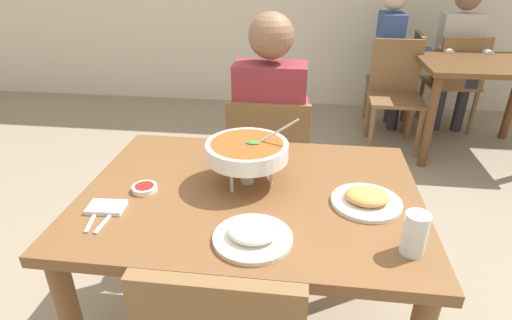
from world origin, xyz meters
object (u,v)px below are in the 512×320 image
(dining_table_main, at_px, (251,218))
(diner_main, at_px, (270,122))
(curry_bowl, at_px, (247,151))
(sauce_dish, at_px, (145,188))
(patron_bg_left, at_px, (459,51))
(chair_bg_right, at_px, (395,88))
(patron_bg_middle, at_px, (392,50))
(appetizer_plate, at_px, (367,199))
(chair_bg_middle, at_px, (402,76))
(rice_plate, at_px, (253,235))
(chair_diner_main, at_px, (269,165))
(dining_table_far, at_px, (482,79))
(drink_glass, at_px, (414,236))
(chair_bg_left, at_px, (455,78))

(dining_table_main, height_order, diner_main, diner_main)
(curry_bowl, relative_size, sauce_dish, 3.69)
(diner_main, xyz_separation_m, patron_bg_left, (1.54, 1.99, 0.00))
(chair_bg_right, relative_size, patron_bg_middle, 0.69)
(sauce_dish, bearing_deg, patron_bg_left, 55.44)
(appetizer_plate, bearing_deg, chair_bg_middle, 76.42)
(diner_main, distance_m, rice_plate, 1.05)
(dining_table_main, relative_size, chair_diner_main, 1.34)
(appetizer_plate, relative_size, chair_bg_middle, 0.27)
(appetizer_plate, relative_size, sauce_dish, 2.67)
(rice_plate, xyz_separation_m, dining_table_far, (1.54, 2.47, -0.16))
(rice_plate, bearing_deg, chair_diner_main, 92.53)
(rice_plate, distance_m, sauce_dish, 0.49)
(chair_bg_middle, xyz_separation_m, patron_bg_middle, (-0.12, 0.03, 0.24))
(patron_bg_middle, bearing_deg, drink_glass, -98.40)
(rice_plate, relative_size, chair_bg_right, 0.27)
(chair_bg_left, xyz_separation_m, chair_bg_middle, (-0.48, 0.02, 0.00))
(patron_bg_left, bearing_deg, chair_bg_left, -92.53)
(rice_plate, height_order, chair_bg_left, chair_bg_left)
(curry_bowl, bearing_deg, diner_main, 88.24)
(diner_main, bearing_deg, chair_bg_left, 51.09)
(curry_bowl, relative_size, drink_glass, 2.56)
(curry_bowl, relative_size, chair_bg_middle, 0.37)
(dining_table_main, relative_size, dining_table_far, 1.21)
(appetizer_plate, height_order, chair_bg_left, chair_bg_left)
(sauce_dish, distance_m, chair_bg_middle, 3.11)
(sauce_dish, bearing_deg, dining_table_main, 7.13)
(rice_plate, bearing_deg, dining_table_far, 58.11)
(dining_table_main, height_order, chair_diner_main, chair_diner_main)
(dining_table_far, relative_size, chair_bg_left, 1.11)
(chair_bg_left, bearing_deg, rice_plate, -116.87)
(appetizer_plate, xyz_separation_m, chair_bg_middle, (0.66, 2.72, -0.29))
(dining_table_main, bearing_deg, patron_bg_left, 60.66)
(dining_table_far, bearing_deg, dining_table_main, -125.87)
(curry_bowl, xyz_separation_m, sauce_dish, (-0.36, -0.11, -0.12))
(curry_bowl, height_order, chair_bg_middle, curry_bowl)
(chair_bg_left, bearing_deg, curry_bowl, -120.92)
(sauce_dish, relative_size, chair_bg_middle, 0.10)
(patron_bg_left, bearing_deg, chair_bg_right, -143.38)
(diner_main, bearing_deg, chair_bg_middle, 61.11)
(chair_bg_left, bearing_deg, dining_table_main, -119.98)
(diner_main, relative_size, chair_bg_middle, 1.46)
(rice_plate, distance_m, chair_bg_left, 3.32)
(drink_glass, height_order, chair_bg_left, drink_glass)
(chair_bg_left, xyz_separation_m, patron_bg_left, (0.00, 0.08, 0.24))
(chair_diner_main, distance_m, dining_table_far, 2.16)
(appetizer_plate, xyz_separation_m, drink_glass, (0.10, -0.24, 0.04))
(dining_table_main, xyz_separation_m, chair_bg_left, (1.54, 2.67, -0.15))
(chair_diner_main, xyz_separation_m, chair_bg_middle, (1.06, 1.96, 0.00))
(sauce_dish, bearing_deg, drink_glass, -14.63)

